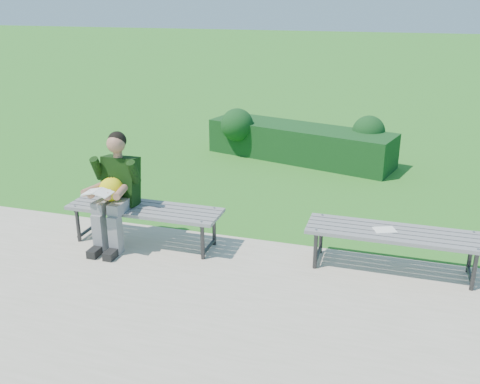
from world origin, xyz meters
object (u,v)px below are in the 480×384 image
hedge (299,140)px  paper_sheet (385,230)px  bench_left (145,212)px  seated_boy (115,187)px  bench_right (394,236)px

hedge → paper_sheet: size_ratio=12.97×
paper_sheet → bench_left: bearing=-176.8°
seated_boy → bench_right: bearing=4.6°
hedge → seated_boy: bearing=-108.2°
hedge → paper_sheet: bearing=-66.7°
hedge → seated_boy: seated_boy is taller
hedge → seated_boy: (-1.33, -4.06, 0.36)m
bench_left → hedge: bearing=75.4°
bench_left → paper_sheet: bearing=3.2°
bench_right → seated_boy: bearing=-175.4°
hedge → bench_left: hedge is taller
bench_right → paper_sheet: size_ratio=6.81×
bench_left → bench_right: size_ratio=1.00×
paper_sheet → hedge: bearing=113.3°
bench_left → seated_boy: 0.44m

